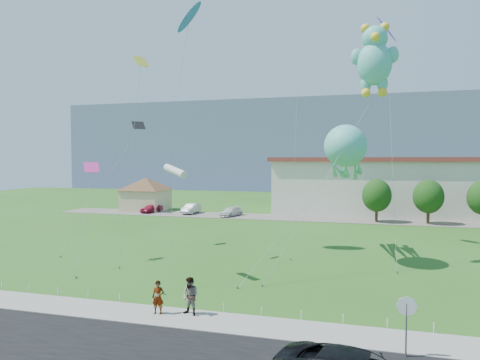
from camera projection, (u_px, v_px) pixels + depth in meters
name	position (u px, v px, depth m)	size (l,w,h in m)	color
ground	(213.00, 303.00, 23.52)	(160.00, 160.00, 0.00)	#295317
sidewalk	(195.00, 320.00, 20.86)	(80.00, 2.50, 0.10)	gray
parking_strip	(298.00, 218.00, 57.24)	(70.00, 6.00, 0.06)	#59544C
hill_ridge	(333.00, 145.00, 138.55)	(160.00, 50.00, 25.00)	slate
pavilion	(146.00, 191.00, 66.30)	(9.20, 9.20, 5.00)	#C3B286
stop_sign	(407.00, 312.00, 16.88)	(0.80, 0.07, 2.50)	slate
rope_fence	(205.00, 306.00, 22.25)	(26.05, 0.05, 0.50)	white
tree_near	(377.00, 195.00, 53.48)	(3.60, 3.60, 5.47)	#3F2B19
tree_mid	(428.00, 197.00, 51.91)	(3.60, 3.60, 5.47)	#3F2B19
pedestrian_left	(158.00, 297.00, 21.54)	(0.61, 0.40, 1.68)	gray
pedestrian_right	(191.00, 296.00, 21.37)	(0.92, 0.72, 1.89)	gray
parked_car_red	(152.00, 208.00, 63.26)	(1.58, 3.93, 1.34)	maroon
parked_car_silver	(191.00, 209.00, 62.07)	(1.51, 4.32, 1.42)	#AEADB4
parked_car_white	(231.00, 212.00, 59.20)	(1.71, 4.20, 1.22)	silver
octopus_kite	(346.00, 154.00, 32.87)	(7.74, 14.38, 10.49)	teal
teddy_bear_kite	(374.00, 58.00, 31.88)	(8.50, 9.38, 18.04)	teal
small_kite_white	(175.00, 172.00, 28.24)	(1.11, 4.74, 7.56)	silver
small_kite_yellow	(138.00, 87.00, 32.92)	(1.29, 4.00, 15.95)	gold
small_kite_purple	(387.00, 34.00, 36.69)	(1.80, 9.14, 19.87)	purple
small_kite_pink	(90.00, 176.00, 32.86)	(2.81, 5.68, 7.71)	#E13296
small_kite_blue	(188.00, 23.00, 36.57)	(2.04, 5.61, 20.80)	blue
small_kite_black	(130.00, 139.00, 38.55)	(4.26, 7.16, 11.46)	black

